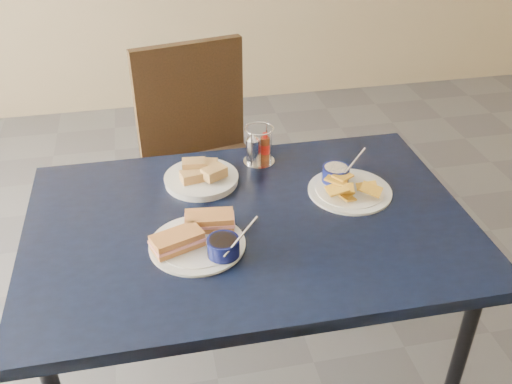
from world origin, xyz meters
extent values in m
plane|color=#4A4A4E|center=(0.00, 0.00, 0.00)|extent=(6.00, 6.00, 0.00)
cube|color=black|center=(0.12, -0.04, 0.73)|extent=(1.33, 0.89, 0.04)
cylinder|color=black|center=(0.69, -0.39, 0.35)|extent=(0.04, 0.04, 0.71)
cylinder|color=black|center=(-0.46, 0.31, 0.35)|extent=(0.04, 0.04, 0.71)
cylinder|color=black|center=(0.69, 0.31, 0.35)|extent=(0.04, 0.04, 0.71)
cube|color=black|center=(0.08, 0.66, 0.48)|extent=(0.56, 0.54, 0.05)
cylinder|color=black|center=(-0.11, 0.48, 0.23)|extent=(0.04, 0.04, 0.46)
cylinder|color=black|center=(0.27, 0.48, 0.23)|extent=(0.04, 0.04, 0.46)
cylinder|color=black|center=(-0.11, 0.84, 0.23)|extent=(0.04, 0.04, 0.46)
cylinder|color=black|center=(0.27, 0.84, 0.23)|extent=(0.04, 0.04, 0.46)
cube|color=black|center=(0.08, 0.86, 0.76)|extent=(0.47, 0.14, 0.50)
cylinder|color=white|center=(-0.05, -0.13, 0.75)|extent=(0.27, 0.27, 0.01)
cylinder|color=white|center=(-0.05, -0.13, 0.76)|extent=(0.22, 0.22, 0.00)
cube|color=#C48246|center=(-0.10, -0.14, 0.78)|extent=(0.16, 0.11, 0.04)
cube|color=#D68983|center=(-0.10, -0.14, 0.78)|extent=(0.16, 0.12, 0.01)
cube|color=#C48246|center=(0.00, -0.06, 0.78)|extent=(0.15, 0.09, 0.04)
cube|color=#D68983|center=(0.00, -0.06, 0.78)|extent=(0.15, 0.09, 0.01)
cylinder|color=#0B0F3D|center=(0.02, -0.19, 0.79)|extent=(0.09, 0.09, 0.05)
cylinder|color=black|center=(0.02, -0.19, 0.80)|extent=(0.08, 0.08, 0.01)
cylinder|color=silver|center=(0.06, -0.21, 0.83)|extent=(0.11, 0.07, 0.08)
cylinder|color=white|center=(0.47, 0.04, 0.75)|extent=(0.27, 0.27, 0.01)
cylinder|color=white|center=(0.47, 0.04, 0.76)|extent=(0.22, 0.22, 0.00)
cube|color=gold|center=(0.52, 0.04, 0.76)|extent=(0.07, 0.06, 0.02)
cube|color=gold|center=(0.43, -0.01, 0.77)|extent=(0.07, 0.08, 0.02)
cube|color=gold|center=(0.41, 0.03, 0.77)|extent=(0.07, 0.05, 0.02)
cube|color=gold|center=(0.43, 0.01, 0.78)|extent=(0.08, 0.08, 0.01)
cube|color=gold|center=(0.51, -0.02, 0.78)|extent=(0.08, 0.07, 0.03)
cube|color=gold|center=(0.43, 0.01, 0.79)|extent=(0.07, 0.06, 0.02)
cube|color=gold|center=(0.40, -0.01, 0.79)|extent=(0.07, 0.05, 0.02)
cube|color=gold|center=(0.41, 0.04, 0.80)|extent=(0.08, 0.08, 0.02)
cube|color=gold|center=(0.44, 0.06, 0.80)|extent=(0.08, 0.07, 0.02)
cylinder|color=#0B0F3D|center=(0.44, 0.10, 0.79)|extent=(0.09, 0.09, 0.05)
cylinder|color=beige|center=(0.44, 0.10, 0.80)|extent=(0.08, 0.08, 0.01)
cylinder|color=silver|center=(0.48, 0.08, 0.83)|extent=(0.11, 0.07, 0.08)
cylinder|color=white|center=(0.00, 0.20, 0.76)|extent=(0.24, 0.24, 0.02)
cylinder|color=white|center=(0.00, 0.20, 0.77)|extent=(0.20, 0.20, 0.00)
cube|color=tan|center=(-0.03, 0.18, 0.79)|extent=(0.08, 0.06, 0.03)
cube|color=tan|center=(0.02, 0.23, 0.79)|extent=(0.09, 0.07, 0.03)
cube|color=tan|center=(0.04, 0.17, 0.80)|extent=(0.09, 0.08, 0.03)
cube|color=tan|center=(-0.02, 0.22, 0.81)|extent=(0.08, 0.06, 0.03)
cylinder|color=silver|center=(0.22, 0.29, 0.75)|extent=(0.11, 0.11, 0.01)
cylinder|color=silver|center=(0.25, 0.32, 0.82)|extent=(0.01, 0.01, 0.13)
cylinder|color=silver|center=(0.18, 0.32, 0.82)|extent=(0.01, 0.01, 0.13)
cylinder|color=silver|center=(0.18, 0.26, 0.82)|extent=(0.01, 0.01, 0.13)
cylinder|color=silver|center=(0.25, 0.26, 0.82)|extent=(0.01, 0.01, 0.13)
torus|color=silver|center=(0.22, 0.29, 0.88)|extent=(0.10, 0.10, 0.00)
cylinder|color=silver|center=(0.20, 0.29, 0.80)|extent=(0.05, 0.05, 0.08)
cone|color=silver|center=(0.20, 0.29, 0.85)|extent=(0.04, 0.04, 0.02)
cylinder|color=brown|center=(0.24, 0.30, 0.80)|extent=(0.03, 0.03, 0.08)
cylinder|color=#AC1209|center=(0.24, 0.30, 0.80)|extent=(0.03, 0.03, 0.03)
cylinder|color=#AC1209|center=(0.24, 0.30, 0.85)|extent=(0.02, 0.02, 0.02)
camera|label=1|loc=(-0.15, -1.40, 1.76)|focal=40.00mm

